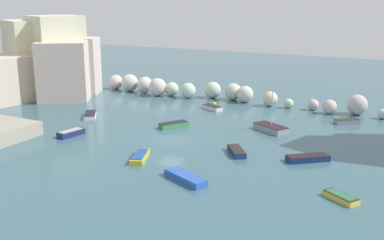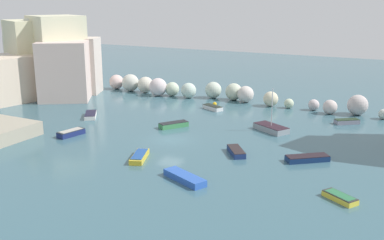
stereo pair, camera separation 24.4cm
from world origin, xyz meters
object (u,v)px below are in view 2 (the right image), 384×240
(moored_boat_7, at_px, (185,178))
(moored_boat_0, at_px, (271,128))
(moored_boat_4, at_px, (347,121))
(moored_boat_10, at_px, (174,125))
(moored_boat_8, at_px, (236,151))
(moored_boat_5, at_px, (340,197))
(moored_boat_9, at_px, (6,130))
(moored_boat_1, at_px, (213,108))
(moored_boat_6, at_px, (71,133))
(moored_boat_3, at_px, (91,115))
(moored_boat_11, at_px, (139,156))
(moored_boat_2, at_px, (307,158))
(channel_buoy, at_px, (215,104))

(moored_boat_7, bearing_deg, moored_boat_0, -71.87)
(moored_boat_4, height_order, moored_boat_10, moored_boat_10)
(moored_boat_8, bearing_deg, moored_boat_5, -156.15)
(moored_boat_8, relative_size, moored_boat_9, 0.81)
(moored_boat_1, distance_m, moored_boat_6, 19.93)
(moored_boat_5, relative_size, moored_boat_10, 0.81)
(moored_boat_1, relative_size, moored_boat_3, 0.89)
(moored_boat_1, bearing_deg, moored_boat_6, 90.19)
(moored_boat_0, bearing_deg, moored_boat_5, -26.69)
(moored_boat_1, relative_size, moored_boat_10, 0.92)
(moored_boat_4, distance_m, moored_boat_11, 26.38)
(moored_boat_0, xyz_separation_m, moored_boat_10, (-10.48, -3.66, -0.06))
(moored_boat_6, height_order, moored_boat_10, moored_boat_6)
(moored_boat_5, xyz_separation_m, moored_boat_6, (-28.93, 3.51, 0.08))
(moored_boat_0, relative_size, moored_boat_4, 1.67)
(moored_boat_2, xyz_separation_m, moored_boat_3, (-28.08, 3.53, -0.00))
(moored_boat_1, distance_m, moored_boat_2, 21.54)
(moored_boat_7, bearing_deg, moored_boat_4, -85.88)
(moored_boat_10, bearing_deg, moored_boat_3, 126.37)
(moored_boat_0, height_order, moored_boat_5, moored_boat_0)
(moored_boat_2, distance_m, moored_boat_4, 15.13)
(moored_boat_0, relative_size, moored_boat_8, 1.53)
(moored_boat_2, height_order, moored_boat_3, moored_boat_2)
(moored_boat_2, distance_m, moored_boat_10, 17.05)
(moored_boat_6, distance_m, moored_boat_8, 18.40)
(channel_buoy, relative_size, moored_boat_2, 0.15)
(moored_boat_11, bearing_deg, moored_boat_8, 104.80)
(moored_boat_9, bearing_deg, moored_boat_11, -5.94)
(moored_boat_2, height_order, moored_boat_7, moored_boat_7)
(moored_boat_5, bearing_deg, moored_boat_8, 2.42)
(moored_boat_2, xyz_separation_m, moored_boat_5, (4.19, -7.29, -0.03))
(moored_boat_3, relative_size, moored_boat_7, 0.82)
(moored_boat_7, relative_size, moored_boat_8, 1.38)
(moored_boat_4, relative_size, moored_boat_10, 0.84)
(moored_boat_8, height_order, moored_boat_9, moored_boat_9)
(channel_buoy, xyz_separation_m, moored_boat_2, (16.79, -16.22, -0.01))
(channel_buoy, relative_size, moored_boat_7, 0.13)
(moored_boat_6, height_order, moored_boat_9, moored_boat_6)
(moored_boat_8, xyz_separation_m, moored_boat_9, (-25.39, -5.07, 0.01))
(moored_boat_1, relative_size, moored_boat_9, 0.81)
(moored_boat_3, distance_m, moored_boat_4, 31.30)
(moored_boat_6, bearing_deg, moored_boat_8, 108.45)
(moored_boat_7, bearing_deg, moored_boat_5, -146.60)
(moored_boat_6, relative_size, moored_boat_7, 0.73)
(moored_boat_7, bearing_deg, moored_boat_2, -105.96)
(moored_boat_4, bearing_deg, moored_boat_1, 145.45)
(moored_boat_2, distance_m, moored_boat_6, 25.02)
(moored_boat_3, relative_size, moored_boat_8, 1.13)
(moored_boat_2, bearing_deg, moored_boat_3, -45.82)
(moored_boat_4, bearing_deg, moored_boat_5, -119.38)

